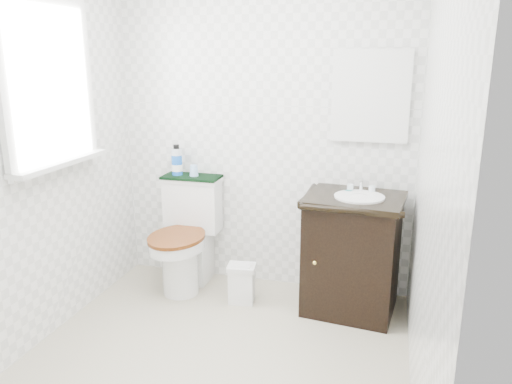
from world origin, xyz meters
The scene contains 14 objects.
floor centered at (0.00, 0.00, 0.00)m, with size 2.40×2.40×0.00m, color beige.
wall_back centered at (0.00, 1.20, 1.20)m, with size 2.40×2.40×0.00m, color white.
wall_front centered at (0.00, -1.20, 1.20)m, with size 2.40×2.40×0.00m, color white.
wall_left centered at (-1.10, 0.00, 1.20)m, with size 2.40×2.40×0.00m, color white.
wall_right centered at (1.10, 0.00, 1.20)m, with size 2.40×2.40×0.00m, color white.
window centered at (-1.07, 0.25, 1.55)m, with size 0.02×0.70×0.90m, color white.
mirror centered at (0.76, 1.18, 1.45)m, with size 0.50×0.02×0.60m, color silver.
toilet centered at (-0.53, 0.97, 0.36)m, with size 0.45×0.63×0.82m.
vanity centered at (0.71, 0.90, 0.43)m, with size 0.68×0.60×0.92m.
trash_bin centered at (-0.05, 0.80, 0.15)m, with size 0.21×0.18×0.28m.
towel centered at (-0.53, 1.09, 0.83)m, with size 0.44×0.22×0.02m, color black.
mouthwash_bottle centered at (-0.65, 1.09, 0.94)m, with size 0.08×0.08×0.23m.
cup centered at (-0.51, 1.09, 0.88)m, with size 0.07×0.07×0.08m, color #9BC8FD.
soap_bar centered at (0.66, 0.99, 0.83)m, with size 0.07×0.04×0.02m, color #19787A.
Camera 1 is at (0.92, -2.32, 1.71)m, focal length 35.00 mm.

